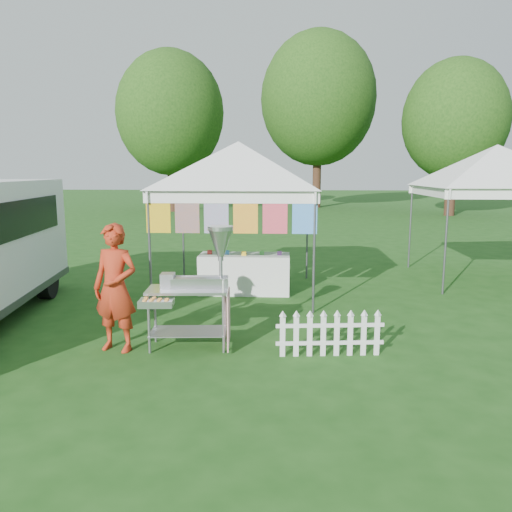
{
  "coord_description": "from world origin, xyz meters",
  "views": [
    {
      "loc": [
        0.93,
        -6.34,
        2.42
      ],
      "look_at": [
        0.47,
        1.44,
        1.1
      ],
      "focal_mm": 35.0,
      "sensor_mm": 36.0,
      "label": 1
    }
  ],
  "objects": [
    {
      "name": "ground",
      "position": [
        0.0,
        0.0,
        0.0
      ],
      "size": [
        120.0,
        120.0,
        0.0
      ],
      "primitive_type": "plane",
      "color": "#1C4A15",
      "rests_on": "ground"
    },
    {
      "name": "canopy_main",
      "position": [
        0.0,
        3.49,
        2.99
      ],
      "size": [
        4.24,
        4.24,
        3.45
      ],
      "color": "#59595E",
      "rests_on": "ground"
    },
    {
      "name": "canopy_right",
      "position": [
        5.5,
        5.0,
        2.99
      ],
      "size": [
        4.24,
        4.24,
        3.45
      ],
      "color": "#59595E",
      "rests_on": "ground"
    },
    {
      "name": "tree_left",
      "position": [
        -6.0,
        24.0,
        5.83
      ],
      "size": [
        6.4,
        6.4,
        9.53
      ],
      "color": "#372314",
      "rests_on": "ground"
    },
    {
      "name": "tree_mid",
      "position": [
        3.0,
        28.0,
        7.14
      ],
      "size": [
        7.6,
        7.6,
        11.52
      ],
      "color": "#372314",
      "rests_on": "ground"
    },
    {
      "name": "tree_right",
      "position": [
        10.0,
        22.0,
        5.18
      ],
      "size": [
        5.6,
        5.6,
        8.42
      ],
      "color": "#372314",
      "rests_on": "ground"
    },
    {
      "name": "donut_cart",
      "position": [
        -0.22,
        0.26,
        1.0
      ],
      "size": [
        1.21,
        0.91,
        1.69
      ],
      "rotation": [
        0.0,
        0.0,
        0.07
      ],
      "color": "gray",
      "rests_on": "ground"
    },
    {
      "name": "vendor",
      "position": [
        -1.35,
        0.09,
        0.87
      ],
      "size": [
        0.72,
        0.55,
        1.75
      ],
      "primitive_type": "imported",
      "rotation": [
        0.0,
        0.0,
        -0.23
      ],
      "color": "#AB2C15",
      "rests_on": "ground"
    },
    {
      "name": "picket_fence",
      "position": [
        1.53,
        0.04,
        0.29
      ],
      "size": [
        1.44,
        0.17,
        0.56
      ],
      "rotation": [
        0.0,
        0.0,
        0.1
      ],
      "color": "white",
      "rests_on": "ground"
    },
    {
      "name": "display_table",
      "position": [
        0.11,
        3.46,
        0.39
      ],
      "size": [
        1.8,
        0.7,
        0.79
      ],
      "primitive_type": "cube",
      "color": "white",
      "rests_on": "ground"
    }
  ]
}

